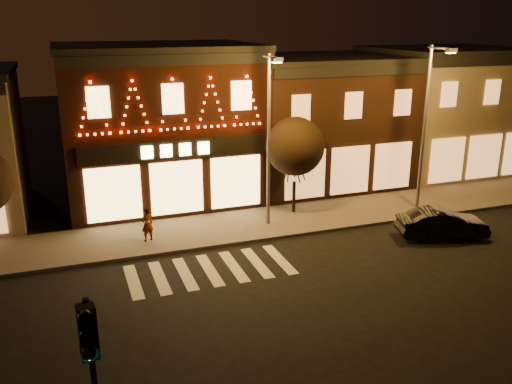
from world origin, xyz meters
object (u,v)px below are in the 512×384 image
streetlamp_mid (270,129)px  pedestrian (147,224)px  dark_sedan (442,224)px  traffic_signal_near (92,368)px

streetlamp_mid → pedestrian: (-5.73, 0.02, -3.89)m
dark_sedan → traffic_signal_near: bearing=137.7°
streetlamp_mid → dark_sedan: (6.99, -3.72, -4.15)m
traffic_signal_near → streetlamp_mid: 16.18m
traffic_signal_near → dark_sedan: traffic_signal_near is taller
streetlamp_mid → pedestrian: streetlamp_mid is taller
traffic_signal_near → pedestrian: bearing=71.7°
traffic_signal_near → pedestrian: traffic_signal_near is taller
pedestrian → streetlamp_mid: bearing=160.6°
streetlamp_mid → pedestrian: bearing=170.0°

